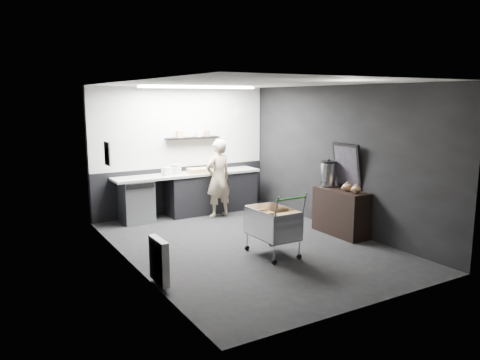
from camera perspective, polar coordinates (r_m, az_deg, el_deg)
floor at (r=8.04m, az=1.03°, el=-7.89°), size 5.50×5.50×0.00m
ceiling at (r=7.65m, az=1.09°, el=11.72°), size 5.50×5.50×0.00m
wall_back at (r=10.16m, az=-7.12°, el=3.60°), size 5.50×0.00×5.50m
wall_front at (r=5.61m, az=15.94°, el=-1.91°), size 5.50×0.00×5.50m
wall_left at (r=6.91m, az=-13.22°, el=0.40°), size 0.00×5.50×5.50m
wall_right at (r=8.93m, az=12.06°, el=2.58°), size 0.00×5.50×5.50m
kitchen_wall_panel at (r=10.09m, az=-7.13°, el=6.41°), size 3.95×0.02×1.70m
dado_panel at (r=10.27m, az=-6.97°, el=-1.13°), size 3.95×0.02×1.00m
floating_shelf at (r=10.09m, az=-5.81°, el=5.13°), size 1.20×0.22×0.04m
wall_clock at (r=10.71m, az=-0.19°, el=8.30°), size 0.20×0.03×0.20m
poster at (r=8.12m, az=-15.91°, el=3.12°), size 0.02×0.30×0.40m
poster_red_band at (r=8.12m, az=-15.90°, el=3.61°), size 0.02×0.22×0.10m
radiator at (r=6.35m, az=-9.84°, el=-9.67°), size 0.10×0.50×0.60m
ceiling_strip at (r=9.28m, az=-5.03°, el=11.20°), size 2.40×0.20×0.04m
prep_counter at (r=10.05m, az=-5.55°, el=-1.59°), size 3.20×0.61×0.90m
person at (r=9.74m, az=-2.65°, el=0.21°), size 0.64×0.46×1.63m
shopping_cart at (r=7.43m, az=3.98°, el=-5.52°), size 0.56×0.92×1.02m
sideboard at (r=8.72m, az=12.12°, el=-3.07°), size 0.47×1.11×1.66m
fire_extinguisher at (r=6.47m, az=-9.30°, el=-10.11°), size 0.16×0.16×0.54m
cardboard_box at (r=9.96m, az=-5.02°, el=1.17°), size 0.50×0.40×0.09m
pink_tub at (r=9.79m, az=-7.79°, el=1.31°), size 0.21×0.21×0.21m
white_container at (r=9.67m, az=-8.89°, el=1.04°), size 0.22×0.20×0.17m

